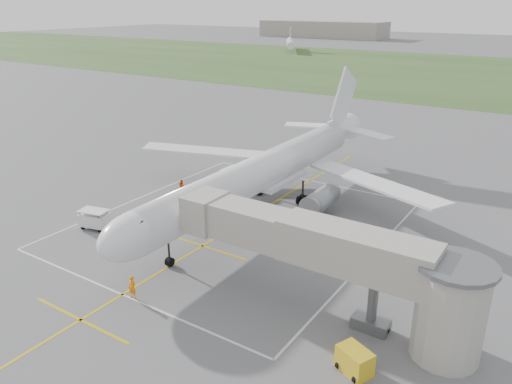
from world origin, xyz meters
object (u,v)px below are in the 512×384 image
Objects in this scene: gpu_unit at (354,361)px; ramp_worker_wing at (182,186)px; baggage_cart at (94,219)px; airliner at (264,172)px; jet_bridge at (344,261)px; ramp_worker_nose at (132,287)px.

ramp_worker_wing reaches higher than gpu_unit.
baggage_cart is at bearing -166.26° from gpu_unit.
airliner reaches higher than jet_bridge.
ramp_worker_wing is at bearing 114.90° from ramp_worker_nose.
baggage_cart is 1.89× the size of ramp_worker_wing.
ramp_worker_nose is at bearing -156.58° from jet_bridge.
ramp_worker_wing is (0.71, 12.51, -0.18)m from baggage_cart.
airliner is 18.36× the size of gpu_unit.
airliner is at bearing -155.72° from ramp_worker_wing.
jet_bridge is 16.43m from ramp_worker_nose.
jet_bridge is 12.40× the size of ramp_worker_nose.
airliner is 26.86m from gpu_unit.
airliner reaches higher than gpu_unit.
jet_bridge is 27.62m from baggage_cart.
airliner is at bearing 137.81° from jet_bridge.
ramp_worker_wing is (-11.99, 19.48, -0.11)m from ramp_worker_nose.
gpu_unit is 17.74m from ramp_worker_nose.
jet_bridge is at bearing -14.76° from baggage_cart.
gpu_unit is (18.72, -18.92, -3.59)m from airliner.
baggage_cart is at bearing -130.50° from airliner.
gpu_unit is 0.81× the size of baggage_cart.
baggage_cart is 12.53m from ramp_worker_wing.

